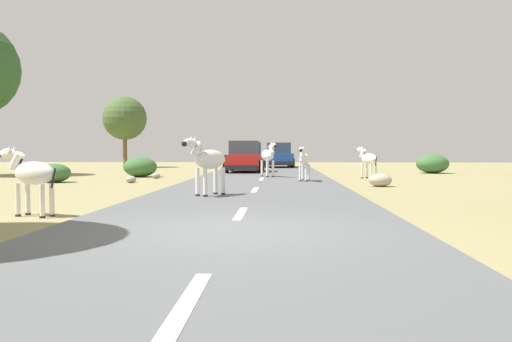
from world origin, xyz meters
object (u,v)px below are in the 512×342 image
at_px(tree_1, 125,118).
at_px(bush_2, 55,173).
at_px(zebra_0, 304,160).
at_px(rock_1, 147,170).
at_px(zebra_4, 268,156).
at_px(bush_1, 433,164).
at_px(zebra_3, 31,174).
at_px(zebra_1, 368,159).
at_px(rock_0, 131,180).
at_px(bush_0, 140,167).
at_px(zebra_2, 208,160).
at_px(rock_4, 156,176).
at_px(rock_3, 380,180).
at_px(car_0, 278,156).
at_px(car_1, 245,158).

relative_size(tree_1, bush_2, 4.12).
xyz_separation_m(zebra_0, rock_1, (-8.54, 8.77, -0.77)).
bearing_deg(zebra_4, bush_1, -171.83).
distance_m(zebra_0, zebra_3, 12.29).
distance_m(zebra_1, rock_0, 10.36).
distance_m(zebra_1, bush_0, 10.62).
distance_m(zebra_3, tree_1, 28.50).
xyz_separation_m(zebra_1, tree_1, (-15.19, 14.02, 2.69)).
bearing_deg(bush_2, zebra_2, -41.66).
height_order(bush_1, rock_4, bush_1).
distance_m(tree_1, rock_0, 18.51).
bearing_deg(rock_4, bush_0, 130.70).
bearing_deg(zebra_2, zebra_0, -78.97).
relative_size(zebra_1, rock_3, 1.78).
bearing_deg(zebra_3, zebra_1, -12.32).
bearing_deg(zebra_4, car_0, -113.18).
bearing_deg(rock_4, zebra_3, -86.88).
relative_size(zebra_2, rock_4, 4.24).
xyz_separation_m(bush_1, bush_2, (-17.31, -8.77, -0.15)).
distance_m(car_0, rock_4, 15.01).
bearing_deg(zebra_3, rock_3, -23.78).
bearing_deg(zebra_2, car_1, -55.33).
bearing_deg(car_0, zebra_2, 81.17).
height_order(tree_1, bush_2, tree_1).
relative_size(bush_1, rock_1, 4.14).
bearing_deg(rock_1, car_1, -1.41).
bearing_deg(rock_3, rock_0, 169.83).
bearing_deg(rock_3, zebra_0, 139.00).
relative_size(car_0, car_1, 1.02).
bearing_deg(rock_4, zebra_0, -21.27).
distance_m(tree_1, rock_3, 24.34).
bearing_deg(zebra_1, car_1, 108.91).
bearing_deg(zebra_4, zebra_3, 51.62).
xyz_separation_m(zebra_1, rock_1, (-11.52, 5.98, -0.75)).
bearing_deg(rock_3, bush_2, 171.93).
height_order(zebra_0, rock_3, zebra_0).
height_order(zebra_4, rock_0, zebra_4).
distance_m(rock_0, rock_4, 3.11).
xyz_separation_m(car_0, tree_1, (-11.14, 0.31, 2.72)).
height_order(zebra_1, rock_4, zebra_1).
relative_size(zebra_0, rock_4, 3.88).
height_order(car_1, bush_1, car_1).
bearing_deg(rock_0, bush_0, 100.37).
height_order(zebra_1, bush_2, zebra_1).
xyz_separation_m(zebra_2, rock_3, (5.49, 4.43, -0.78)).
distance_m(car_1, bush_0, 6.76).
relative_size(zebra_0, car_0, 0.33).
bearing_deg(zebra_4, rock_4, -13.35).
bearing_deg(zebra_3, bush_2, 42.00).
relative_size(zebra_0, zebra_2, 0.91).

